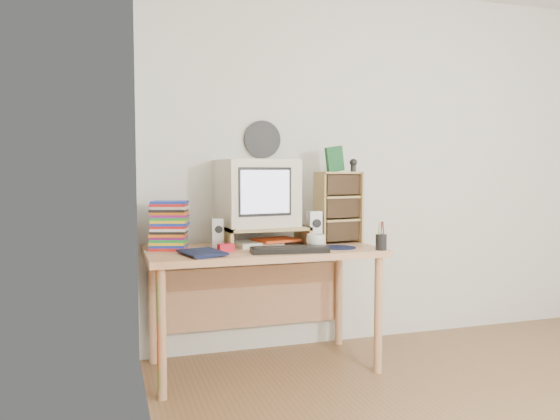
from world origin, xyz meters
TOP-DOWN VIEW (x-y plane):
  - back_wall at (0.00, 1.75)m, footprint 3.50×0.00m
  - left_wall at (-1.75, 0.00)m, footprint 0.00×3.50m
  - curtain at (-1.71, 0.48)m, footprint 0.00×2.20m
  - wall_disc at (-0.93, 1.73)m, footprint 0.25×0.02m
  - desk at (-1.03, 1.44)m, footprint 1.40×0.70m
  - monitor_riser at (-0.98, 1.48)m, footprint 0.52×0.30m
  - crt_monitor at (-1.02, 1.53)m, footprint 0.50×0.50m
  - speaker_left at (-1.29, 1.46)m, footprint 0.07×0.07m
  - speaker_right at (-0.67, 1.43)m, footprint 0.08×0.08m
  - keyboard at (-0.93, 1.15)m, footprint 0.46×0.21m
  - dvd_stack at (-1.58, 1.48)m, footprint 0.24×0.20m
  - cd_rack at (-0.49, 1.47)m, footprint 0.30×0.19m
  - mug at (-0.74, 1.23)m, footprint 0.14×0.14m
  - diary at (-1.53, 1.19)m, footprint 0.29×0.24m
  - mousepad at (-0.59, 1.24)m, footprint 0.27×0.27m
  - pen_cup at (-0.39, 1.07)m, footprint 0.07×0.07m
  - papers at (-1.00, 1.48)m, footprint 0.34×0.29m
  - red_box at (-1.28, 1.30)m, footprint 0.10×0.07m
  - game_box at (-0.52, 1.45)m, footprint 0.13×0.06m
  - webcam at (-0.40, 1.43)m, footprint 0.05×0.05m

SIDE VIEW (x-z plane):
  - desk at x=-1.03m, z-range 0.24..0.99m
  - mousepad at x=-0.59m, z-range 0.75..0.75m
  - keyboard at x=-0.93m, z-range 0.75..0.78m
  - papers at x=-1.00m, z-range 0.75..0.79m
  - red_box at x=-1.28m, z-range 0.75..0.79m
  - diary at x=-1.53m, z-range 0.75..0.80m
  - mug at x=-0.74m, z-range 0.75..0.84m
  - pen_cup at x=-0.39m, z-range 0.75..0.88m
  - speaker_left at x=-1.29m, z-range 0.75..0.93m
  - monitor_riser at x=-0.98m, z-range 0.78..0.90m
  - speaker_right at x=-0.67m, z-range 0.75..0.96m
  - dvd_stack at x=-1.58m, z-range 0.75..1.04m
  - cd_rack at x=-0.49m, z-range 0.75..1.21m
  - crt_monitor at x=-1.02m, z-range 0.87..1.29m
  - curtain at x=-1.71m, z-range 0.05..2.25m
  - back_wall at x=0.00m, z-range -0.50..3.00m
  - left_wall at x=-1.75m, z-range -0.50..3.00m
  - webcam at x=-0.40m, z-range 1.21..1.30m
  - game_box at x=-0.52m, z-range 1.21..1.38m
  - wall_disc at x=-0.93m, z-range 1.30..1.55m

